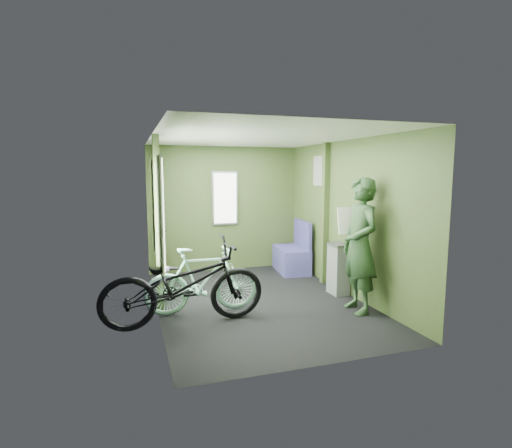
{
  "coord_description": "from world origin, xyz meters",
  "views": [
    {
      "loc": [
        -1.72,
        -5.23,
        1.83
      ],
      "look_at": [
        0.0,
        0.1,
        1.1
      ],
      "focal_mm": 28.0,
      "sensor_mm": 36.0,
      "label": 1
    }
  ],
  "objects": [
    {
      "name": "room",
      "position": [
        -0.04,
        0.04,
        1.44
      ],
      "size": [
        4.0,
        4.02,
        2.31
      ],
      "color": "black",
      "rests_on": "ground"
    },
    {
      "name": "bicycle_black",
      "position": [
        -1.12,
        -0.6,
        0.0
      ],
      "size": [
        1.98,
        0.85,
        1.1
      ],
      "primitive_type": "imported",
      "rotation": [
        0.0,
        -0.11,
        1.6
      ],
      "color": "black",
      "rests_on": "ground"
    },
    {
      "name": "bicycle_mint",
      "position": [
        -0.84,
        -0.25,
        0.0
      ],
      "size": [
        1.49,
        0.54,
        0.93
      ],
      "primitive_type": "imported",
      "rotation": [
        0.0,
        -0.1,
        1.55
      ],
      "color": "#88CCAD",
      "rests_on": "ground"
    },
    {
      "name": "passenger",
      "position": [
        1.13,
        -0.79,
        0.88
      ],
      "size": [
        0.45,
        0.68,
        1.77
      ],
      "rotation": [
        0.0,
        0.0,
        -1.62
      ],
      "color": "#2B4A28",
      "rests_on": "ground"
    },
    {
      "name": "waste_box",
      "position": [
        1.26,
        -0.04,
        0.39
      ],
      "size": [
        0.23,
        0.32,
        0.77
      ],
      "primitive_type": "cube",
      "color": "slate",
      "rests_on": "ground"
    },
    {
      "name": "bench_seat",
      "position": [
        1.15,
        1.45,
        0.28
      ],
      "size": [
        0.6,
        0.95,
        0.95
      ],
      "rotation": [
        0.0,
        0.0,
        -0.11
      ],
      "color": "navy",
      "rests_on": "ground"
    }
  ]
}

